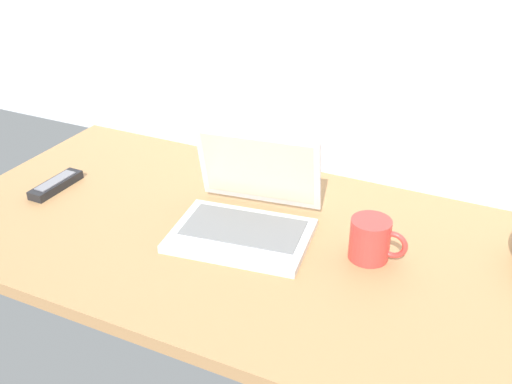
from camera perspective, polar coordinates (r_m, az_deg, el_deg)
name	(u,v)px	position (r m, az deg, el deg)	size (l,w,h in m)	color
desk	(268,246)	(1.38, 1.11, -5.18)	(1.60, 0.76, 0.03)	#A87A4C
laptop	(247,212)	(1.39, -0.84, -1.89)	(0.34, 0.31, 0.21)	silver
coffee_mug	(371,239)	(1.31, 10.88, -4.40)	(0.13, 0.09, 0.09)	red
remote_control_near	(56,185)	(1.66, -18.46, 0.67)	(0.05, 0.16, 0.02)	black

